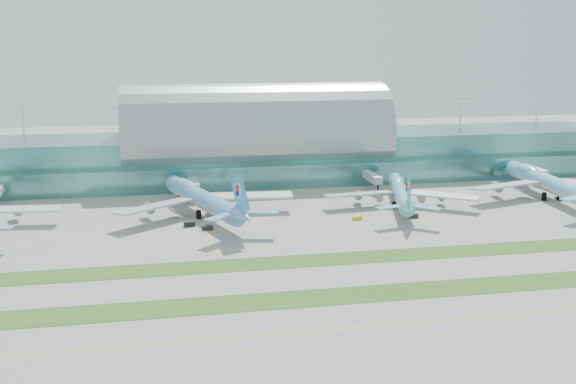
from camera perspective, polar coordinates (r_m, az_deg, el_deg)
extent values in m
plane|color=gray|center=(208.97, 3.03, -5.53)|extent=(700.00, 700.00, 0.00)
cube|color=#3D7A75|center=(330.89, -2.60, 2.84)|extent=(340.00, 42.00, 20.00)
cube|color=#3D7A75|center=(308.44, -1.89, 1.22)|extent=(340.00, 8.00, 10.00)
ellipsoid|color=#9EA5A8|center=(329.43, -2.61, 4.56)|extent=(340.00, 46.20, 16.17)
cylinder|color=white|center=(328.47, -2.63, 5.94)|extent=(0.80, 0.80, 16.00)
cube|color=#B2B7B7|center=(294.04, -7.50, 0.68)|extent=(3.50, 22.00, 3.00)
cylinder|color=black|center=(285.00, -7.33, -0.40)|extent=(1.00, 1.00, 4.00)
cube|color=#B2B7B7|center=(308.23, 6.55, 1.24)|extent=(3.50, 22.00, 3.00)
cylinder|color=black|center=(299.62, 7.12, 0.23)|extent=(1.00, 1.00, 4.00)
cube|color=#B2B7B7|center=(338.82, 18.71, 1.66)|extent=(3.50, 22.00, 3.00)
cylinder|color=black|center=(331.00, 19.52, 0.75)|extent=(1.00, 1.00, 4.00)
cube|color=#2D591E|center=(183.46, 5.23, -8.10)|extent=(420.00, 12.00, 0.08)
cube|color=#2D591E|center=(210.80, 2.89, -5.35)|extent=(420.00, 12.00, 0.08)
cube|color=yellow|center=(165.76, 7.25, -10.43)|extent=(420.00, 0.35, 0.01)
cube|color=yellow|center=(196.13, 4.06, -6.73)|extent=(420.00, 0.35, 0.01)
cube|color=yellow|center=(225.67, 1.88, -4.17)|extent=(420.00, 0.35, 0.01)
cube|color=yellow|center=(246.33, 0.70, -2.76)|extent=(420.00, 0.35, 0.01)
cube|color=silver|center=(264.97, -20.46, -1.28)|extent=(28.88, 10.14, 1.15)
cylinder|color=#93969B|center=(269.93, -21.45, -1.55)|extent=(4.49, 5.86, 3.20)
cylinder|color=#62A1D9|center=(262.45, -6.79, -0.52)|extent=(24.03, 62.74, 6.35)
ellipsoid|color=#62A1D9|center=(278.41, -8.13, 0.55)|extent=(11.24, 20.23, 4.53)
cone|color=#62A1D9|center=(293.98, -9.21, 0.78)|extent=(7.54, 6.71, 6.35)
cone|color=#62A1D9|center=(229.93, -3.55, -1.95)|extent=(8.39, 10.55, 6.04)
cube|color=silver|center=(254.78, -10.49, -1.12)|extent=(28.88, 25.14, 1.25)
cylinder|color=gray|center=(261.75, -9.88, -1.22)|extent=(4.93, 6.39, 3.48)
cube|color=silver|center=(267.71, -2.95, -0.28)|extent=(31.35, 10.68, 1.25)
cylinder|color=gray|center=(271.26, -4.32, -0.60)|extent=(4.93, 6.39, 3.48)
cube|color=#3293E0|center=(230.27, -3.79, -0.28)|extent=(4.39, 13.09, 14.77)
cylinder|color=silver|center=(230.87, -3.90, 0.14)|extent=(2.27, 4.98, 4.92)
cylinder|color=black|center=(285.61, -8.53, -0.50)|extent=(1.84, 1.84, 3.07)
cylinder|color=black|center=(258.73, -7.07, -1.78)|extent=(1.84, 1.84, 3.07)
cylinder|color=black|center=(260.90, -5.81, -1.63)|extent=(1.84, 1.84, 3.07)
cylinder|color=#61C3D6|center=(277.59, 8.89, -0.06)|extent=(19.83, 54.35, 5.49)
ellipsoid|color=#61C3D6|center=(292.27, 8.65, 0.86)|extent=(9.45, 17.46, 3.91)
cone|color=#61C3D6|center=(306.44, 8.43, 1.10)|extent=(6.46, 5.72, 5.49)
cone|color=#61C3D6|center=(247.28, 9.51, -1.33)|extent=(7.14, 9.06, 5.21)
cube|color=#B9BDBF|center=(274.97, 5.61, -0.17)|extent=(27.14, 9.68, 1.08)
cylinder|color=gray|center=(280.18, 6.39, -0.34)|extent=(4.19, 5.49, 3.01)
cube|color=#B9BDBF|center=(277.82, 12.19, -0.26)|extent=(25.14, 21.41, 1.08)
cylinder|color=gray|center=(282.29, 11.24, -0.41)|extent=(4.19, 5.49, 3.01)
cube|color=#32BCDF|center=(247.78, 9.51, 0.02)|extent=(3.59, 11.35, 12.76)
cylinder|color=white|center=(248.37, 9.50, 0.36)|extent=(1.89, 4.31, 4.25)
cylinder|color=black|center=(298.75, 8.53, 0.02)|extent=(1.59, 1.59, 2.65)
cylinder|color=black|center=(274.80, 8.38, -1.04)|extent=(1.59, 1.59, 2.65)
cylinder|color=black|center=(275.28, 9.48, -1.05)|extent=(1.59, 1.59, 2.65)
cylinder|color=#6BB7ED|center=(307.15, 19.83, 0.73)|extent=(11.65, 65.65, 6.53)
ellipsoid|color=#6BB7ED|center=(322.95, 18.41, 1.68)|extent=(7.75, 20.29, 4.66)
cone|color=#6BB7ED|center=(338.35, 17.18, 1.90)|extent=(6.93, 5.77, 6.53)
cube|color=silver|center=(297.30, 16.73, 0.49)|extent=(32.54, 17.07, 1.29)
cylinder|color=gray|center=(304.73, 17.10, 0.32)|extent=(4.03, 6.06, 3.58)
cylinder|color=gray|center=(317.35, 21.80, 0.44)|extent=(4.03, 6.06, 3.58)
cylinder|color=black|center=(329.95, 17.85, 0.75)|extent=(1.90, 1.90, 3.16)
cylinder|color=black|center=(303.00, 19.58, -0.34)|extent=(1.90, 1.90, 3.16)
cylinder|color=black|center=(305.87, 20.64, -0.31)|extent=(1.90, 1.90, 3.16)
cube|color=black|center=(249.03, -7.78, -2.51)|extent=(3.94, 2.44, 1.73)
cube|color=black|center=(243.85, -6.38, -2.81)|extent=(3.96, 3.12, 1.50)
cube|color=yellow|center=(257.09, 5.49, -2.03)|extent=(3.43, 2.41, 1.35)
cube|color=black|center=(262.18, 9.89, -1.85)|extent=(3.26, 1.95, 1.56)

